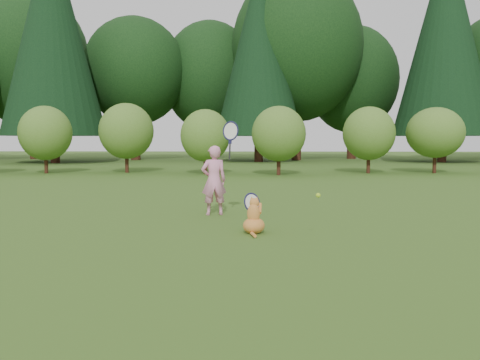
# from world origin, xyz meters

# --- Properties ---
(ground) EXTENTS (100.00, 100.00, 0.00)m
(ground) POSITION_xyz_m (0.00, 0.00, 0.00)
(ground) COLOR #294F16
(ground) RESTS_ON ground
(shrub_row) EXTENTS (28.00, 3.00, 2.80)m
(shrub_row) POSITION_xyz_m (0.00, 13.00, 1.40)
(shrub_row) COLOR #496C21
(shrub_row) RESTS_ON ground
(woodland_backdrop) EXTENTS (48.00, 10.00, 15.00)m
(woodland_backdrop) POSITION_xyz_m (0.00, 23.00, 7.50)
(woodland_backdrop) COLOR black
(woodland_backdrop) RESTS_ON ground
(child) EXTENTS (0.70, 0.44, 1.81)m
(child) POSITION_xyz_m (-0.29, 1.95, 0.63)
(child) COLOR pink
(child) RESTS_ON ground
(cat) EXTENTS (0.46, 0.76, 0.70)m
(cat) POSITION_xyz_m (0.42, 0.19, 0.27)
(cat) COLOR #BE7624
(cat) RESTS_ON ground
(tennis_ball) EXTENTS (0.06, 0.06, 0.06)m
(tennis_ball) POSITION_xyz_m (1.27, -0.28, 0.59)
(tennis_ball) COLOR #AED919
(tennis_ball) RESTS_ON ground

